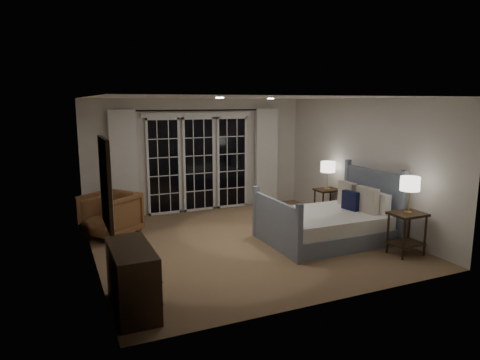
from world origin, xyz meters
name	(u,v)px	position (x,y,z in m)	size (l,w,h in m)	color
floor	(244,242)	(0.00, 0.00, 0.00)	(5.00, 5.00, 0.00)	olive
ceiling	(245,98)	(0.00, 0.00, 2.50)	(5.00, 5.00, 0.00)	white
wall_left	(90,183)	(-2.50, 0.00, 1.25)	(0.02, 5.00, 2.50)	silver
wall_right	(362,164)	(2.50, 0.00, 1.25)	(0.02, 5.00, 2.50)	silver
wall_back	(198,155)	(0.00, 2.50, 1.25)	(5.00, 0.02, 2.50)	silver
wall_front	(332,203)	(0.00, -2.50, 1.25)	(5.00, 0.02, 2.50)	silver
french_doors	(199,163)	(0.00, 2.46, 1.09)	(2.50, 0.04, 2.20)	black
curtain_rod	(199,110)	(0.00, 2.40, 2.25)	(0.03, 0.03, 3.50)	black
curtain_left	(124,165)	(-1.65, 2.38, 1.15)	(0.55, 0.10, 2.25)	silver
curtain_right	(266,157)	(1.65, 2.38, 1.15)	(0.55, 0.10, 2.25)	silver
downlight_a	(271,99)	(0.80, 0.60, 2.49)	(0.12, 0.12, 0.01)	white
downlight_b	(220,98)	(-0.60, -0.40, 2.49)	(0.12, 0.12, 0.01)	white
bed	(329,223)	(1.42, -0.50, 0.31)	(2.09, 1.49, 1.21)	slate
nightstand_left	(407,227)	(2.12, -1.61, 0.46)	(0.53, 0.43, 0.69)	black
nightstand_right	(327,199)	(2.26, 0.76, 0.41)	(0.48, 0.38, 0.62)	black
lamp_left	(410,184)	(2.12, -1.61, 1.16)	(0.30, 0.30, 0.58)	tan
lamp_right	(328,167)	(2.26, 0.76, 1.09)	(0.30, 0.30, 0.58)	tan
armchair	(110,215)	(-2.10, 1.31, 0.40)	(0.86, 0.88, 0.80)	brown
dresser	(132,278)	(-2.23, -1.71, 0.39)	(0.47, 1.10, 0.78)	black
mirror	(106,183)	(-2.47, -1.71, 1.55)	(0.05, 0.85, 1.00)	black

